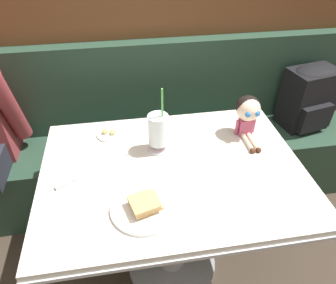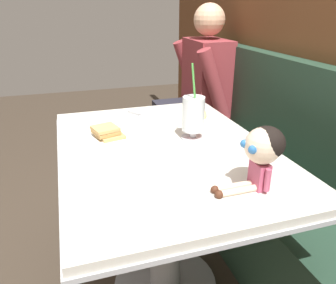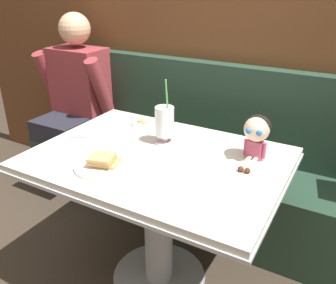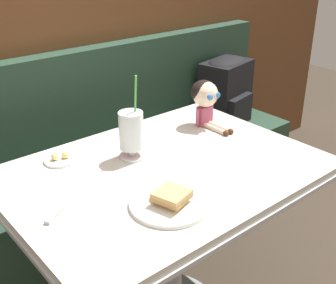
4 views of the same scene
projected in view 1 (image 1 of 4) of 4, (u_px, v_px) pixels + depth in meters
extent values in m
cube|color=#233D2D|center=(157.00, 166.00, 2.10)|extent=(2.60, 0.48, 0.45)
cube|color=#233D2D|center=(151.00, 85.00, 1.94)|extent=(2.60, 0.10, 0.55)
cube|color=silver|center=(173.00, 171.00, 1.33)|extent=(1.10, 0.80, 0.03)
cube|color=#B7BABF|center=(173.00, 175.00, 1.34)|extent=(1.11, 0.81, 0.02)
cylinder|color=#A5A8AD|center=(172.00, 224.00, 1.55)|extent=(0.14, 0.14, 0.65)
cylinder|color=gray|center=(172.00, 262.00, 1.76)|extent=(0.48, 0.48, 0.04)
cylinder|color=white|center=(144.00, 207.00, 1.14)|extent=(0.25, 0.25, 0.01)
cube|color=tan|center=(147.00, 203.00, 1.14)|extent=(0.11, 0.11, 0.01)
cube|color=tan|center=(144.00, 204.00, 1.12)|extent=(0.12, 0.12, 0.01)
cube|color=tan|center=(144.00, 202.00, 1.11)|extent=(0.12, 0.12, 0.01)
cylinder|color=silver|center=(159.00, 148.00, 1.42)|extent=(0.10, 0.10, 0.01)
cylinder|color=silver|center=(159.00, 145.00, 1.40)|extent=(0.03, 0.03, 0.03)
cylinder|color=silver|center=(158.00, 129.00, 1.35)|extent=(0.09, 0.09, 0.14)
cylinder|color=pink|center=(158.00, 132.00, 1.36)|extent=(0.08, 0.08, 0.11)
cylinder|color=#51B74C|center=(162.00, 111.00, 1.29)|extent=(0.01, 0.03, 0.22)
cylinder|color=white|center=(109.00, 134.00, 1.50)|extent=(0.12, 0.12, 0.01)
sphere|color=#F4E07A|center=(105.00, 131.00, 1.49)|extent=(0.03, 0.03, 0.03)
sphere|color=#F4E07A|center=(113.00, 132.00, 1.49)|extent=(0.03, 0.03, 0.03)
cube|color=silver|center=(93.00, 171.00, 1.31)|extent=(0.13, 0.09, 0.00)
cube|color=#B2B5BA|center=(65.00, 184.00, 1.24)|extent=(0.08, 0.06, 0.01)
cube|color=#B74C6B|center=(245.00, 127.00, 1.49)|extent=(0.06, 0.04, 0.08)
sphere|color=beige|center=(248.00, 109.00, 1.43)|extent=(0.11, 0.11, 0.11)
ellipsoid|color=black|center=(248.00, 106.00, 1.43)|extent=(0.11, 0.11, 0.10)
sphere|color=#2D6BB2|center=(248.00, 115.00, 1.38)|extent=(0.03, 0.03, 0.03)
sphere|color=#2D6BB2|center=(257.00, 114.00, 1.39)|extent=(0.03, 0.03, 0.03)
cylinder|color=beige|center=(248.00, 143.00, 1.44)|extent=(0.02, 0.12, 0.02)
cylinder|color=beige|center=(253.00, 142.00, 1.45)|extent=(0.02, 0.12, 0.02)
sphere|color=#4C2819|center=(253.00, 151.00, 1.40)|extent=(0.03, 0.03, 0.03)
sphere|color=#4C2819|center=(259.00, 150.00, 1.40)|extent=(0.03, 0.03, 0.03)
cylinder|color=#B74C6B|center=(237.00, 127.00, 1.48)|extent=(0.02, 0.02, 0.07)
cylinder|color=#B74C6B|center=(253.00, 125.00, 1.49)|extent=(0.02, 0.02, 0.07)
cube|color=black|center=(308.00, 98.00, 1.98)|extent=(0.33, 0.26, 0.38)
cube|color=black|center=(314.00, 118.00, 1.93)|extent=(0.22, 0.09, 0.17)
ellipsoid|color=black|center=(316.00, 72.00, 1.87)|extent=(0.32, 0.24, 0.07)
cylinder|color=maroon|center=(10.00, 107.00, 1.65)|extent=(0.09, 0.25, 0.48)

